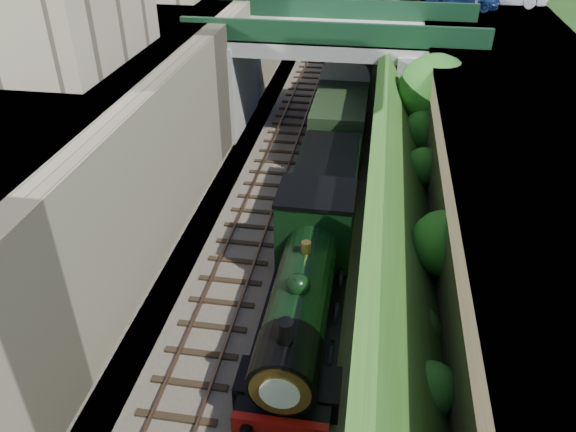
{
  "coord_description": "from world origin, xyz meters",
  "views": [
    {
      "loc": [
        3.02,
        -8.14,
        14.18
      ],
      "look_at": [
        0.0,
        10.39,
        2.28
      ],
      "focal_mm": 35.0,
      "sensor_mm": 36.0,
      "label": 1
    }
  ],
  "objects_px": {
    "road_bridge": "(342,67)",
    "locomotive": "(305,288)",
    "tender": "(327,190)",
    "tree": "(436,93)"
  },
  "relations": [
    {
      "from": "tender",
      "to": "tree",
      "type": "bearing_deg",
      "value": 46.27
    },
    {
      "from": "road_bridge",
      "to": "locomotive",
      "type": "xyz_separation_m",
      "value": [
        0.26,
        -17.47,
        -2.18
      ]
    },
    {
      "from": "road_bridge",
      "to": "locomotive",
      "type": "relative_size",
      "value": 1.56
    },
    {
      "from": "tree",
      "to": "locomotive",
      "type": "distance_m",
      "value": 13.45
    },
    {
      "from": "locomotive",
      "to": "tender",
      "type": "bearing_deg",
      "value": 90.0
    },
    {
      "from": "tree",
      "to": "tender",
      "type": "relative_size",
      "value": 1.1
    },
    {
      "from": "road_bridge",
      "to": "tender",
      "type": "xyz_separation_m",
      "value": [
        0.26,
        -10.11,
        -2.46
      ]
    },
    {
      "from": "locomotive",
      "to": "tender",
      "type": "height_order",
      "value": "locomotive"
    },
    {
      "from": "road_bridge",
      "to": "locomotive",
      "type": "distance_m",
      "value": 17.61
    },
    {
      "from": "road_bridge",
      "to": "locomotive",
      "type": "height_order",
      "value": "road_bridge"
    }
  ]
}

